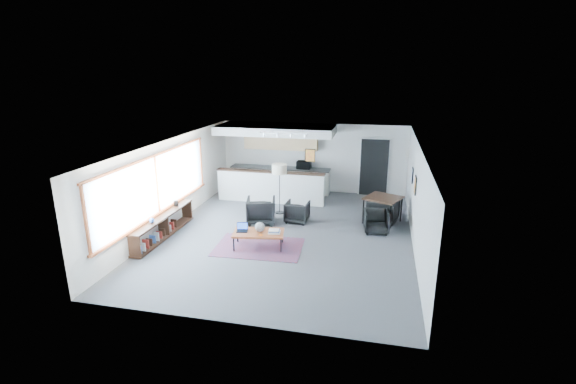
% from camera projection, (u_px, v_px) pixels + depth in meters
% --- Properties ---
extents(room, '(7.02, 9.02, 2.62)m').
position_uv_depth(room, '(286.00, 190.00, 11.62)').
color(room, '#4A4A4D').
rests_on(room, ground).
extents(window, '(0.10, 5.95, 1.66)m').
position_uv_depth(window, '(157.00, 186.00, 11.47)').
color(window, '#8CBFFF').
rests_on(window, room).
extents(console, '(0.35, 3.00, 0.80)m').
position_uv_depth(console, '(163.00, 227.00, 11.62)').
color(console, '#311B11').
rests_on(console, floor).
extents(kitchenette, '(4.20, 1.96, 2.60)m').
position_uv_depth(kitchenette, '(277.00, 158.00, 15.32)').
color(kitchenette, white).
rests_on(kitchenette, floor).
extents(doorway, '(1.10, 0.12, 2.15)m').
position_uv_depth(doorway, '(374.00, 167.00, 15.34)').
color(doorway, black).
rests_on(doorway, room).
extents(track_light, '(1.60, 0.07, 0.15)m').
position_uv_depth(track_light, '(284.00, 134.00, 13.45)').
color(track_light, silver).
rests_on(track_light, room).
extents(wall_art_lower, '(0.03, 0.38, 0.48)m').
position_uv_depth(wall_art_lower, '(415.00, 185.00, 11.20)').
color(wall_art_lower, black).
rests_on(wall_art_lower, room).
extents(wall_art_upper, '(0.03, 0.34, 0.44)m').
position_uv_depth(wall_art_upper, '(412.00, 175.00, 12.43)').
color(wall_art_upper, black).
rests_on(wall_art_upper, room).
extents(kilim_rug, '(2.36, 1.67, 0.01)m').
position_uv_depth(kilim_rug, '(259.00, 247.00, 11.08)').
color(kilim_rug, '#542B41').
rests_on(kilim_rug, floor).
extents(coffee_table, '(1.43, 0.93, 0.43)m').
position_uv_depth(coffee_table, '(259.00, 233.00, 10.97)').
color(coffee_table, brown).
rests_on(coffee_table, floor).
extents(laptop, '(0.34, 0.29, 0.21)m').
position_uv_depth(laptop, '(242.00, 228.00, 11.03)').
color(laptop, black).
rests_on(laptop, coffee_table).
extents(ceramic_pot, '(0.26, 0.26, 0.26)m').
position_uv_depth(ceramic_pot, '(260.00, 227.00, 10.96)').
color(ceramic_pot, gray).
rests_on(ceramic_pot, coffee_table).
extents(book_stack, '(0.35, 0.29, 0.10)m').
position_uv_depth(book_stack, '(274.00, 231.00, 10.89)').
color(book_stack, silver).
rests_on(book_stack, coffee_table).
extents(coaster, '(0.12, 0.12, 0.01)m').
position_uv_depth(coaster, '(261.00, 235.00, 10.75)').
color(coaster, '#E5590C').
rests_on(coaster, coffee_table).
extents(armchair_left, '(1.00, 0.96, 0.87)m').
position_uv_depth(armchair_left, '(261.00, 209.00, 12.72)').
color(armchair_left, black).
rests_on(armchair_left, floor).
extents(armchair_right, '(0.71, 0.67, 0.70)m').
position_uv_depth(armchair_right, '(297.00, 211.00, 12.83)').
color(armchair_right, black).
rests_on(armchair_right, floor).
extents(floor_lamp, '(0.52, 0.52, 1.64)m').
position_uv_depth(floor_lamp, '(279.00, 171.00, 13.27)').
color(floor_lamp, black).
rests_on(floor_lamp, floor).
extents(dining_table, '(1.27, 1.27, 0.82)m').
position_uv_depth(dining_table, '(383.00, 199.00, 12.63)').
color(dining_table, '#311B11').
rests_on(dining_table, floor).
extents(dining_chair_near, '(0.66, 0.63, 0.61)m').
position_uv_depth(dining_chair_near, '(376.00, 222.00, 12.03)').
color(dining_chair_near, black).
rests_on(dining_chair_near, floor).
extents(dining_chair_far, '(0.86, 0.83, 0.73)m').
position_uv_depth(dining_chair_far, '(383.00, 212.00, 12.71)').
color(dining_chair_far, black).
rests_on(dining_chair_far, floor).
extents(microwave, '(0.54, 0.32, 0.35)m').
position_uv_depth(microwave, '(304.00, 164.00, 15.62)').
color(microwave, black).
rests_on(microwave, kitchenette).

